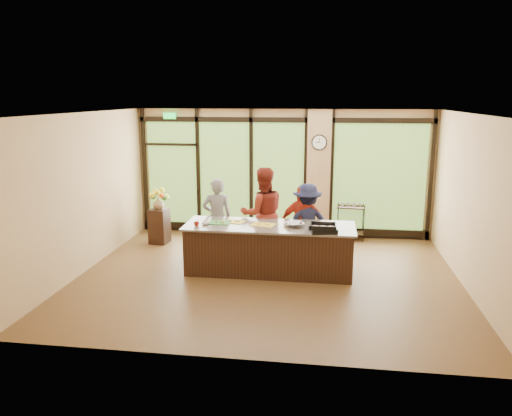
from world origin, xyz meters
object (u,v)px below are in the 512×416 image
(island_base, at_px, (269,250))
(cook_left, at_px, (217,218))
(cook_right, at_px, (307,223))
(flower_stand, at_px, (159,226))
(roasting_pan, at_px, (323,230))
(bar_cart, at_px, (351,218))

(island_base, xyz_separation_m, cook_left, (-1.18, 0.78, 0.39))
(cook_right, distance_m, flower_stand, 3.50)
(island_base, height_order, cook_left, cook_left)
(island_base, relative_size, cook_left, 1.87)
(cook_left, bearing_deg, flower_stand, -41.63)
(flower_stand, bearing_deg, cook_right, -6.47)
(island_base, bearing_deg, roasting_pan, -19.57)
(cook_left, bearing_deg, island_base, 131.64)
(cook_left, xyz_separation_m, bar_cart, (2.81, 1.67, -0.30))
(island_base, height_order, roasting_pan, roasting_pan)
(island_base, distance_m, flower_stand, 3.12)
(cook_left, distance_m, roasting_pan, 2.47)
(roasting_pan, relative_size, flower_stand, 0.58)
(roasting_pan, bearing_deg, bar_cart, 64.46)
(roasting_pan, bearing_deg, cook_left, 139.40)
(cook_right, bearing_deg, island_base, 32.35)
(island_base, height_order, cook_right, cook_right)
(island_base, xyz_separation_m, flower_stand, (-2.71, 1.56, -0.04))
(cook_right, relative_size, roasting_pan, 3.46)
(cook_right, height_order, flower_stand, cook_right)
(cook_left, height_order, cook_right, cook_left)
(island_base, relative_size, roasting_pan, 6.72)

